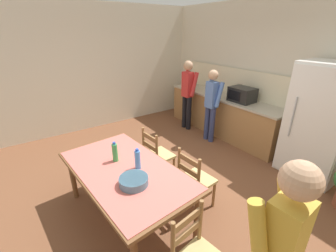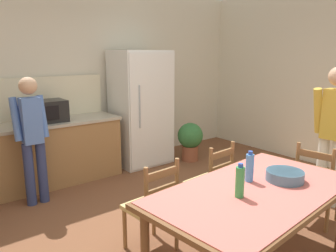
% 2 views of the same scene
% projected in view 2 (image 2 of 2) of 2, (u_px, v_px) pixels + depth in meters
% --- Properties ---
extents(ground_plane, '(8.32, 8.32, 0.00)m').
position_uv_depth(ground_plane, '(185.00, 233.00, 3.42)').
color(ground_plane, brown).
extents(wall_back, '(6.52, 0.12, 2.90)m').
position_uv_depth(wall_back, '(75.00, 79.00, 5.15)').
color(wall_back, beige).
rests_on(wall_back, ground).
extents(kitchen_counter, '(3.02, 0.66, 0.91)m').
position_uv_depth(kitchen_counter, '(11.00, 160.00, 4.35)').
color(kitchen_counter, '#9E7042').
rests_on(kitchen_counter, ground).
extents(counter_splashback, '(2.98, 0.03, 0.60)m').
position_uv_depth(counter_splashback, '(0.00, 101.00, 4.43)').
color(counter_splashback, beige).
rests_on(counter_splashback, kitchen_counter).
extents(refrigerator, '(0.89, 0.73, 1.89)m').
position_uv_depth(refrigerator, '(141.00, 108.00, 5.45)').
color(refrigerator, white).
rests_on(refrigerator, ground).
extents(microwave, '(0.50, 0.39, 0.30)m').
position_uv_depth(microwave, '(47.00, 111.00, 4.51)').
color(microwave, black).
rests_on(microwave, kitchen_counter).
extents(dining_table, '(1.96, 1.18, 0.76)m').
position_uv_depth(dining_table, '(255.00, 197.00, 2.69)').
color(dining_table, brown).
rests_on(dining_table, ground).
extents(bottle_near_centre, '(0.07, 0.07, 0.27)m').
position_uv_depth(bottle_near_centre, '(240.00, 182.00, 2.49)').
color(bottle_near_centre, green).
rests_on(bottle_near_centre, dining_table).
extents(bottle_off_centre, '(0.07, 0.07, 0.27)m').
position_uv_depth(bottle_off_centre, '(250.00, 167.00, 2.80)').
color(bottle_off_centre, '#4C8ED6').
rests_on(bottle_off_centre, dining_table).
extents(serving_bowl, '(0.32, 0.32, 0.09)m').
position_uv_depth(serving_bowl, '(285.00, 175.00, 2.83)').
color(serving_bowl, slate).
rests_on(serving_bowl, dining_table).
extents(chair_side_far_left, '(0.45, 0.43, 0.91)m').
position_uv_depth(chair_side_far_left, '(153.00, 207.00, 3.03)').
color(chair_side_far_left, olive).
rests_on(chair_side_far_left, ground).
extents(chair_side_far_right, '(0.45, 0.43, 0.91)m').
position_uv_depth(chair_side_far_right, '(211.00, 183.00, 3.60)').
color(chair_side_far_right, olive).
rests_on(chair_side_far_right, ground).
extents(chair_head_end, '(0.46, 0.47, 0.91)m').
position_uv_depth(chair_head_end, '(317.00, 185.00, 3.56)').
color(chair_head_end, olive).
rests_on(chair_head_end, ground).
extents(person_at_counter, '(0.39, 0.27, 1.57)m').
position_uv_depth(person_at_counter, '(32.00, 134.00, 3.93)').
color(person_at_counter, navy).
rests_on(person_at_counter, ground).
extents(person_by_table, '(0.30, 0.44, 1.69)m').
position_uv_depth(person_by_table, '(332.00, 129.00, 3.90)').
color(person_by_table, silver).
rests_on(person_by_table, ground).
extents(potted_plant, '(0.44, 0.44, 0.67)m').
position_uv_depth(potted_plant, '(190.00, 139.00, 5.68)').
color(potted_plant, brown).
rests_on(potted_plant, ground).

